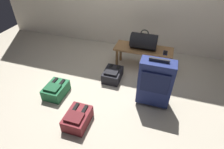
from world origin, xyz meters
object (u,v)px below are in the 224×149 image
(bench, at_px, (143,51))
(backpack_maroon, at_px, (77,118))
(duffel_bag_black, at_px, (144,41))
(backpack_green, at_px, (56,90))
(backpack_dark, at_px, (113,75))
(cell_phone, at_px, (165,53))
(suitcase_upright_navy, at_px, (155,82))

(bench, distance_m, backpack_maroon, 1.62)
(backpack_maroon, bearing_deg, duffel_bag_black, 70.05)
(bench, height_order, backpack_green, bench)
(duffel_bag_black, distance_m, backpack_dark, 0.77)
(backpack_dark, bearing_deg, backpack_maroon, -98.41)
(bench, height_order, backpack_dark, bench)
(cell_phone, bearing_deg, duffel_bag_black, 171.63)
(duffel_bag_black, distance_m, suitcase_upright_navy, 0.92)
(cell_phone, height_order, backpack_green, cell_phone)
(duffel_bag_black, xyz_separation_m, backpack_dark, (-0.40, -0.49, -0.44))
(suitcase_upright_navy, xyz_separation_m, backpack_maroon, (-0.86, -0.65, -0.29))
(backpack_dark, distance_m, backpack_green, 0.94)
(duffel_bag_black, height_order, backpack_dark, duffel_bag_black)
(cell_phone, relative_size, suitcase_upright_navy, 0.19)
(cell_phone, height_order, backpack_dark, cell_phone)
(backpack_maroon, bearing_deg, bench, 69.63)
(backpack_dark, bearing_deg, suitcase_upright_navy, -26.98)
(bench, xyz_separation_m, backpack_dark, (-0.41, -0.49, -0.25))
(duffel_bag_black, xyz_separation_m, backpack_green, (-1.10, -1.11, -0.44))
(duffel_bag_black, distance_m, backpack_maroon, 1.66)
(suitcase_upright_navy, height_order, backpack_dark, suitcase_upright_navy)
(backpack_dark, bearing_deg, bench, 50.25)
(bench, height_order, duffel_bag_black, duffel_bag_black)
(backpack_maroon, height_order, backpack_green, same)
(backpack_maroon, xyz_separation_m, backpack_green, (-0.55, 0.39, 0.00))
(cell_phone, xyz_separation_m, suitcase_upright_navy, (-0.07, -0.79, -0.02))
(cell_phone, bearing_deg, bench, 171.36)
(backpack_maroon, bearing_deg, suitcase_upright_navy, 37.21)
(backpack_green, bearing_deg, cell_phone, 35.52)
(backpack_dark, bearing_deg, cell_phone, 29.21)
(cell_phone, relative_size, backpack_green, 0.38)
(bench, xyz_separation_m, backpack_maroon, (-0.56, -1.50, -0.25))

